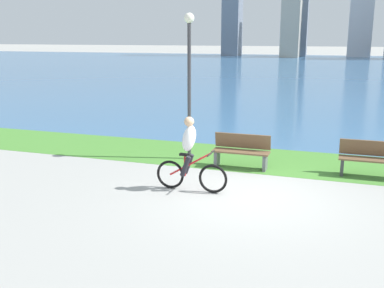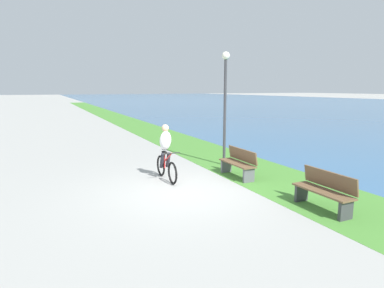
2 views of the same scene
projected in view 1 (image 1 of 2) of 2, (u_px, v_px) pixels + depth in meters
ground_plane at (247, 196)px, 9.96m from camera, size 300.00×300.00×0.00m
grass_strip_bayside at (270, 160)px, 12.81m from camera, size 120.00×2.78×0.01m
bay_water_surface at (327, 69)px, 47.71m from camera, size 300.00×72.93×0.00m
cyclist_lead at (190, 155)px, 10.15m from camera, size 1.68×0.52×1.70m
bench_near_path at (370, 159)px, 11.27m from camera, size 1.50×0.47×0.90m
bench_far_along_path at (241, 151)px, 12.03m from camera, size 1.50×0.47×0.90m
lamppost_tall at (189, 66)px, 12.41m from camera, size 0.28×0.28×4.03m
city_skyline_far_shore at (375, 6)px, 70.31m from camera, size 41.85×9.75×19.08m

